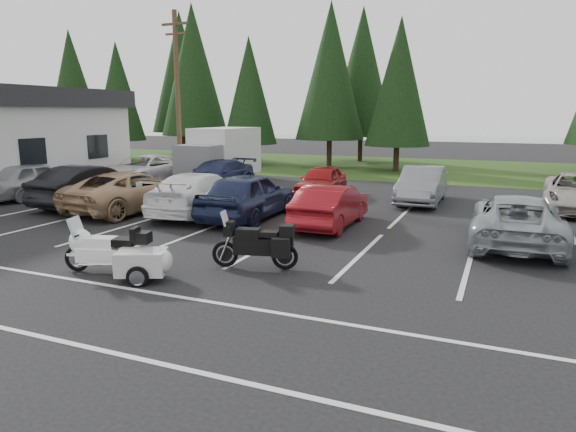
{
  "coord_description": "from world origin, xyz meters",
  "views": [
    {
      "loc": [
        6.55,
        -11.77,
        3.67
      ],
      "look_at": [
        1.77,
        -0.5,
        1.23
      ],
      "focal_mm": 32.0,
      "sensor_mm": 36.0,
      "label": 1
    }
  ],
  "objects_px": {
    "car_near_6": "(517,220)",
    "box_truck": "(216,155)",
    "car_near_4": "(248,195)",
    "car_far_0": "(144,170)",
    "car_near_1": "(90,185)",
    "touring_motorcycle": "(107,245)",
    "car_near_0": "(35,180)",
    "car_far_3": "(422,185)",
    "car_near_5": "(331,206)",
    "car_far_2": "(321,181)",
    "adventure_motorcycle": "(254,240)",
    "car_far_1": "(216,175)",
    "car_near_3": "(200,193)",
    "car_near_2": "(132,191)",
    "utility_pole": "(178,94)",
    "cargo_trailer": "(142,266)"
  },
  "relations": [
    {
      "from": "car_near_6",
      "to": "box_truck",
      "type": "bearing_deg",
      "value": -31.01
    },
    {
      "from": "car_near_4",
      "to": "car_far_0",
      "type": "bearing_deg",
      "value": -32.94
    },
    {
      "from": "car_near_6",
      "to": "car_near_1",
      "type": "bearing_deg",
      "value": -1.62
    },
    {
      "from": "car_far_0",
      "to": "touring_motorcycle",
      "type": "distance_m",
      "value": 15.38
    },
    {
      "from": "car_near_0",
      "to": "car_far_3",
      "type": "distance_m",
      "value": 16.88
    },
    {
      "from": "car_near_5",
      "to": "car_far_2",
      "type": "relative_size",
      "value": 1.05
    },
    {
      "from": "adventure_motorcycle",
      "to": "car_far_1",
      "type": "bearing_deg",
      "value": 110.15
    },
    {
      "from": "car_near_0",
      "to": "car_far_2",
      "type": "distance_m",
      "value": 12.72
    },
    {
      "from": "touring_motorcycle",
      "to": "car_near_1",
      "type": "bearing_deg",
      "value": 120.6
    },
    {
      "from": "car_near_4",
      "to": "adventure_motorcycle",
      "type": "xyz_separation_m",
      "value": [
        2.89,
        -5.25,
        -0.13
      ]
    },
    {
      "from": "car_near_1",
      "to": "touring_motorcycle",
      "type": "xyz_separation_m",
      "value": [
        7.0,
        -6.79,
        -0.16
      ]
    },
    {
      "from": "car_far_0",
      "to": "touring_motorcycle",
      "type": "xyz_separation_m",
      "value": [
        8.89,
        -12.56,
        -0.12
      ]
    },
    {
      "from": "car_near_1",
      "to": "car_near_3",
      "type": "bearing_deg",
      "value": -176.65
    },
    {
      "from": "touring_motorcycle",
      "to": "car_far_1",
      "type": "bearing_deg",
      "value": 94.73
    },
    {
      "from": "car_far_2",
      "to": "car_far_0",
      "type": "bearing_deg",
      "value": 177.3
    },
    {
      "from": "box_truck",
      "to": "car_near_1",
      "type": "distance_m",
      "value": 8.54
    },
    {
      "from": "car_near_3",
      "to": "car_far_0",
      "type": "height_order",
      "value": "car_far_0"
    },
    {
      "from": "car_near_0",
      "to": "touring_motorcycle",
      "type": "height_order",
      "value": "car_near_0"
    },
    {
      "from": "box_truck",
      "to": "car_near_0",
      "type": "xyz_separation_m",
      "value": [
        -4.61,
        -7.85,
        -0.65
      ]
    },
    {
      "from": "car_near_0",
      "to": "touring_motorcycle",
      "type": "distance_m",
      "value": 13.08
    },
    {
      "from": "car_near_2",
      "to": "adventure_motorcycle",
      "type": "xyz_separation_m",
      "value": [
        7.7,
        -4.9,
        -0.06
      ]
    },
    {
      "from": "touring_motorcycle",
      "to": "adventure_motorcycle",
      "type": "xyz_separation_m",
      "value": [
        3.0,
        1.65,
        0.04
      ]
    },
    {
      "from": "car_near_2",
      "to": "touring_motorcycle",
      "type": "xyz_separation_m",
      "value": [
        4.71,
        -6.55,
        -0.1
      ]
    },
    {
      "from": "car_far_1",
      "to": "touring_motorcycle",
      "type": "height_order",
      "value": "car_far_1"
    },
    {
      "from": "car_near_2",
      "to": "car_far_0",
      "type": "distance_m",
      "value": 7.32
    },
    {
      "from": "car_far_2",
      "to": "box_truck",
      "type": "bearing_deg",
      "value": 156.21
    },
    {
      "from": "utility_pole",
      "to": "adventure_motorcycle",
      "type": "xyz_separation_m",
      "value": [
        11.15,
        -13.11,
        -3.99
      ]
    },
    {
      "from": "car_near_5",
      "to": "car_near_6",
      "type": "relative_size",
      "value": 0.83
    },
    {
      "from": "touring_motorcycle",
      "to": "utility_pole",
      "type": "bearing_deg",
      "value": 103.66
    },
    {
      "from": "utility_pole",
      "to": "car_far_3",
      "type": "bearing_deg",
      "value": -8.77
    },
    {
      "from": "car_far_0",
      "to": "car_far_2",
      "type": "height_order",
      "value": "car_far_0"
    },
    {
      "from": "car_near_4",
      "to": "car_far_0",
      "type": "xyz_separation_m",
      "value": [
        -8.99,
        5.65,
        -0.05
      ]
    },
    {
      "from": "car_near_1",
      "to": "car_far_2",
      "type": "bearing_deg",
      "value": -142.53
    },
    {
      "from": "car_far_3",
      "to": "cargo_trailer",
      "type": "xyz_separation_m",
      "value": [
        -4.15,
        -12.88,
        -0.4
      ]
    },
    {
      "from": "car_near_0",
      "to": "car_far_1",
      "type": "relative_size",
      "value": 0.95
    },
    {
      "from": "car_near_6",
      "to": "car_far_2",
      "type": "height_order",
      "value": "car_near_6"
    },
    {
      "from": "car_near_6",
      "to": "cargo_trailer",
      "type": "relative_size",
      "value": 3.35
    },
    {
      "from": "car_near_0",
      "to": "car_near_6",
      "type": "bearing_deg",
      "value": -177.64
    },
    {
      "from": "box_truck",
      "to": "cargo_trailer",
      "type": "bearing_deg",
      "value": -64.8
    },
    {
      "from": "utility_pole",
      "to": "box_truck",
      "type": "distance_m",
      "value": 3.85
    },
    {
      "from": "car_near_4",
      "to": "car_far_2",
      "type": "relative_size",
      "value": 1.21
    },
    {
      "from": "car_near_1",
      "to": "car_near_6",
      "type": "xyz_separation_m",
      "value": [
        15.81,
        -0.18,
        -0.11
      ]
    },
    {
      "from": "car_far_1",
      "to": "cargo_trailer",
      "type": "distance_m",
      "value": 14.03
    },
    {
      "from": "car_far_2",
      "to": "adventure_motorcycle",
      "type": "xyz_separation_m",
      "value": [
        2.15,
        -10.96,
        0.02
      ]
    },
    {
      "from": "car_near_0",
      "to": "cargo_trailer",
      "type": "xyz_separation_m",
      "value": [
        11.89,
        -7.6,
        -0.44
      ]
    },
    {
      "from": "car_near_2",
      "to": "car_far_3",
      "type": "bearing_deg",
      "value": -143.09
    },
    {
      "from": "car_far_3",
      "to": "touring_motorcycle",
      "type": "bearing_deg",
      "value": -113.03
    },
    {
      "from": "car_near_0",
      "to": "car_far_2",
      "type": "relative_size",
      "value": 1.15
    },
    {
      "from": "utility_pole",
      "to": "car_near_1",
      "type": "height_order",
      "value": "utility_pole"
    },
    {
      "from": "car_near_0",
      "to": "car_far_2",
      "type": "xyz_separation_m",
      "value": [
        11.61,
        5.2,
        -0.11
      ]
    }
  ]
}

